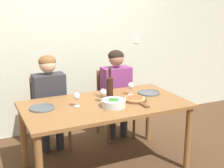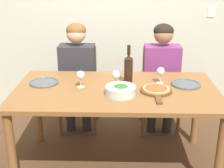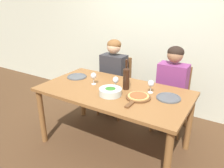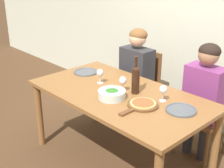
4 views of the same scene
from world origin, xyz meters
name	(u,v)px [view 1 (image 1 of 4)]	position (x,y,z in m)	size (l,w,h in m)	color
ground_plane	(105,167)	(0.00, 0.00, 0.00)	(40.00, 40.00, 0.00)	#4C331E
back_wall	(67,36)	(0.00, 1.31, 1.35)	(10.00, 0.06, 2.70)	beige
dining_table	(105,111)	(0.00, 0.00, 0.68)	(1.75, 0.94, 0.77)	brown
chair_left	(48,110)	(-0.43, 0.81, 0.48)	(0.42, 0.42, 0.91)	brown
chair_right	(113,101)	(0.48, 0.81, 0.48)	(0.42, 0.42, 0.91)	brown
person_woman	(50,95)	(-0.43, 0.70, 0.72)	(0.47, 0.51, 1.21)	#28282D
person_man	(117,86)	(0.48, 0.70, 0.72)	(0.47, 0.51, 1.21)	#28282D
wine_bottle	(110,87)	(0.11, 0.10, 0.91)	(0.08, 0.08, 0.36)	black
broccoli_bowl	(114,103)	(0.04, -0.14, 0.81)	(0.25, 0.25, 0.08)	silver
dinner_plate_left	(42,108)	(-0.65, 0.12, 0.78)	(0.26, 0.26, 0.02)	#4C5156
dinner_plate_right	(149,93)	(0.62, 0.11, 0.78)	(0.26, 0.26, 0.02)	#4C5156
pizza_on_board	(135,99)	(0.34, -0.06, 0.78)	(0.27, 0.41, 0.04)	brown
wine_glass_left	(77,97)	(-0.31, 0.03, 0.87)	(0.07, 0.07, 0.15)	silver
wine_glass_right	(131,86)	(0.39, 0.15, 0.87)	(0.07, 0.07, 0.15)	silver
wine_glass_centre	(103,93)	(0.00, 0.04, 0.87)	(0.07, 0.07, 0.15)	silver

